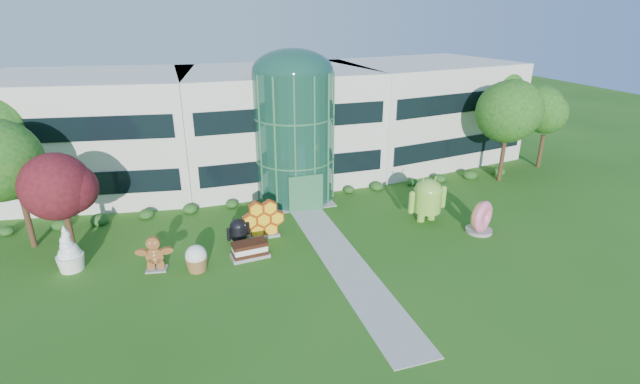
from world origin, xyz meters
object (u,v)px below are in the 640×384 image
object	(u,v)px
android_black	(238,229)
donut	(481,216)
gingerbread	(154,253)
android_green	(428,197)

from	to	relation	value
android_black	donut	distance (m)	16.02
donut	gingerbread	bearing A→B (deg)	147.52
gingerbread	android_black	bearing A→B (deg)	29.76
donut	android_black	bearing A→B (deg)	139.61
android_green	donut	bearing A→B (deg)	-53.60
android_green	gingerbread	xyz separation A→B (m)	(-18.27, -1.16, -0.73)
android_green	android_black	world-z (taller)	android_green
android_green	gingerbread	distance (m)	18.32
android_green	donut	distance (m)	3.76
android_black	donut	xyz separation A→B (m)	(15.65, -3.44, 0.16)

